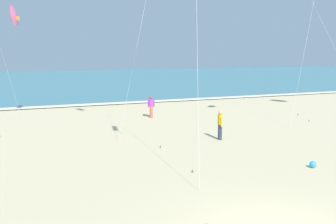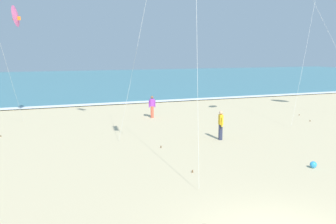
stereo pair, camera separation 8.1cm
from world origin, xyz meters
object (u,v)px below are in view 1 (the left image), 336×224
(kite_delta_rose_low, at_px, (15,16))
(bystander_purple_top, at_px, (151,107))
(bystander_yellow_top, at_px, (220,125))
(beach_ball, at_px, (313,164))

(kite_delta_rose_low, distance_m, bystander_purple_top, 10.70)
(bystander_yellow_top, distance_m, beach_ball, 5.79)
(kite_delta_rose_low, height_order, bystander_purple_top, kite_delta_rose_low)
(kite_delta_rose_low, xyz_separation_m, bystander_yellow_top, (10.02, -8.96, -6.13))
(bystander_yellow_top, bearing_deg, beach_ball, -78.00)
(kite_delta_rose_low, bearing_deg, bystander_purple_top, -8.83)
(kite_delta_rose_low, distance_m, bystander_yellow_top, 14.78)
(beach_ball, bearing_deg, kite_delta_rose_low, 127.55)
(beach_ball, bearing_deg, bystander_purple_top, 100.90)
(bystander_purple_top, relative_size, beach_ball, 5.68)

